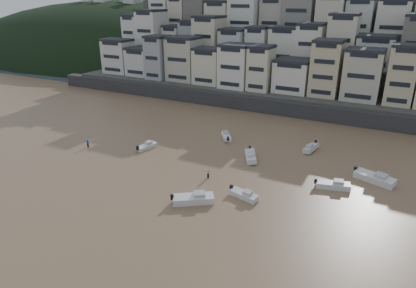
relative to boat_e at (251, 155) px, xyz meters
The scene contains 15 objects.
ground 38.79m from the boat_e, 112.60° to the right, with size 400.00×400.00×0.00m, color #8E6B4C.
sea_strip 165.91m from the boat_e, 138.84° to the left, with size 340.00×340.00×0.00m, color #3F4A5A.
harbor_wall 29.62m from the boat_e, 99.53° to the left, with size 140.00×3.00×3.50m, color #38383A.
hillside 70.11m from the boat_e, 90.14° to the left, with size 141.04×66.00×50.00m.
headland 148.05m from the boat_e, 137.93° to the left, with size 216.00×135.00×53.33m.
boat_e is the anchor object (origin of this frame).
boat_a 17.91m from the boat_e, 95.23° to the right, with size 6.31×2.07×1.72m, color white, non-canonical shape.
boat_d 15.65m from the boat_e, 15.63° to the right, with size 5.50×1.80×1.50m, color silver, non-canonical shape.
boat_g 20.47m from the boat_e, ahead, with size 6.75×2.21×1.84m, color silver, non-canonical shape.
boat_i 12.47m from the boat_e, 46.55° to the left, with size 5.07×1.66×1.38m, color silver, non-canonical shape.
boat_h 11.10m from the boat_e, 138.18° to the left, with size 4.87×1.59×1.33m, color white, non-canonical shape.
boat_b 13.89m from the boat_e, 72.54° to the right, with size 4.88×1.60×1.33m, color silver, non-canonical shape.
boat_f 20.08m from the boat_e, 166.98° to the right, with size 4.69×1.54×1.28m, color white, non-canonical shape.
person_blue 31.45m from the boat_e, 162.97° to the right, with size 0.44×0.44×1.74m, color blue, non-canonical shape.
person_pink 10.49m from the boat_e, 108.97° to the right, with size 0.44×0.44×1.74m, color tan, non-canonical shape.
Camera 1 is at (36.27, -21.52, 27.23)m, focal length 32.00 mm.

